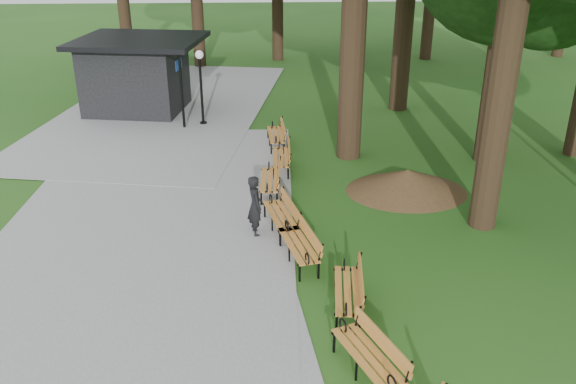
{
  "coord_description": "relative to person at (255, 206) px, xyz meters",
  "views": [
    {
      "loc": [
        -0.89,
        -11.0,
        7.32
      ],
      "look_at": [
        -0.19,
        2.75,
        1.1
      ],
      "focal_mm": 37.71,
      "sensor_mm": 36.0,
      "label": 1
    }
  ],
  "objects": [
    {
      "name": "bench_6",
      "position": [
        0.81,
        4.28,
        -0.36
      ],
      "size": [
        0.71,
        1.92,
        0.88
      ],
      "primitive_type": null,
      "rotation": [
        0.0,
        0.0,
        -1.61
      ],
      "color": "#C2762C",
      "rests_on": "ground"
    },
    {
      "name": "bench_3",
      "position": [
        0.99,
        -1.4,
        -0.36
      ],
      "size": [
        1.05,
        2.0,
        0.88
      ],
      "primitive_type": null,
      "rotation": [
        0.0,
        0.0,
        -1.34
      ],
      "color": "#C2762C",
      "rests_on": "ground"
    },
    {
      "name": "bench_5",
      "position": [
        0.42,
        2.47,
        -0.36
      ],
      "size": [
        0.74,
        1.93,
        0.88
      ],
      "primitive_type": null,
      "rotation": [
        0.0,
        0.0,
        -1.62
      ],
      "color": "#C2762C",
      "rests_on": "ground"
    },
    {
      "name": "bench_2",
      "position": [
        1.86,
        -3.32,
        -0.36
      ],
      "size": [
        0.85,
        1.96,
        0.88
      ],
      "primitive_type": null,
      "rotation": [
        0.0,
        0.0,
        -1.69
      ],
      "color": "#C2762C",
      "rests_on": "ground"
    },
    {
      "name": "bench_1",
      "position": [
        1.93,
        -5.37,
        -0.36
      ],
      "size": [
        1.27,
        2.0,
        0.88
      ],
      "primitive_type": null,
      "rotation": [
        0.0,
        0.0,
        -1.21
      ],
      "color": "#C2762C",
      "rests_on": "ground"
    },
    {
      "name": "person",
      "position": [
        0.0,
        0.0,
        0.0
      ],
      "size": [
        0.52,
        0.66,
        1.6
      ],
      "primitive_type": "imported",
      "rotation": [
        0.0,
        0.0,
        1.83
      ],
      "color": "black",
      "rests_on": "ground"
    },
    {
      "name": "kiosk",
      "position": [
        -4.87,
        11.2,
        0.71
      ],
      "size": [
        5.46,
        4.94,
        3.03
      ],
      "primitive_type": null,
      "rotation": [
        0.0,
        0.0,
        -0.16
      ],
      "color": "black",
      "rests_on": "ground"
    },
    {
      "name": "ground",
      "position": [
        1.02,
        -2.6,
        -0.8
      ],
      "size": [
        100.0,
        100.0,
        0.0
      ],
      "primitive_type": "plane",
      "color": "#215017",
      "rests_on": "ground"
    },
    {
      "name": "bench_4",
      "position": [
        0.63,
        0.14,
        -0.36
      ],
      "size": [
        1.04,
        1.99,
        0.88
      ],
      "primitive_type": null,
      "rotation": [
        0.0,
        0.0,
        -1.35
      ],
      "color": "#C2762C",
      "rests_on": "ground"
    },
    {
      "name": "path",
      "position": [
        -2.98,
        0.4,
        -0.77
      ],
      "size": [
        12.0,
        38.0,
        0.06
      ],
      "primitive_type": "cube",
      "color": "gray",
      "rests_on": "ground"
    },
    {
      "name": "bench_7",
      "position": [
        0.72,
        6.49,
        -0.36
      ],
      "size": [
        0.73,
        1.93,
        0.88
      ],
      "primitive_type": null,
      "rotation": [
        0.0,
        0.0,
        -1.52
      ],
      "color": "#C2762C",
      "rests_on": "ground"
    },
    {
      "name": "lamp_post",
      "position": [
        -2.03,
        9.17,
        1.29
      ],
      "size": [
        0.32,
        0.32,
        2.88
      ],
      "color": "black",
      "rests_on": "ground"
    },
    {
      "name": "dirt_mound",
      "position": [
        4.44,
        2.45,
        -0.46
      ],
      "size": [
        2.98,
        2.98,
        0.68
      ],
      "primitive_type": "cone",
      "color": "#47301C",
      "rests_on": "ground"
    }
  ]
}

